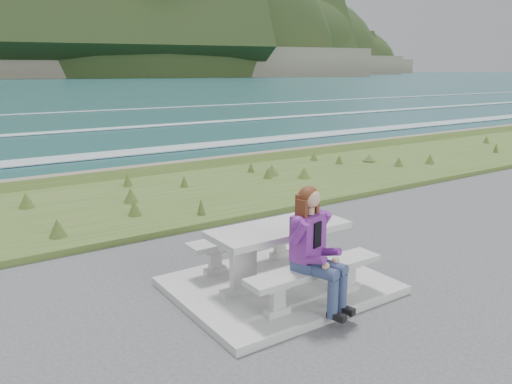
# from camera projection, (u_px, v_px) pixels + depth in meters

# --- Properties ---
(concrete_slab) EXTENTS (2.60, 2.10, 0.10)m
(concrete_slab) POSITION_uv_depth(u_px,v_px,m) (279.00, 285.00, 6.43)
(concrete_slab) COLOR #ABACA6
(concrete_slab) RESTS_ON ground
(picnic_table) EXTENTS (1.80, 0.75, 0.75)m
(picnic_table) POSITION_uv_depth(u_px,v_px,m) (279.00, 239.00, 6.28)
(picnic_table) COLOR #ABACA6
(picnic_table) RESTS_ON concrete_slab
(bench_landward) EXTENTS (1.80, 0.35, 0.45)m
(bench_landward) POSITION_uv_depth(u_px,v_px,m) (315.00, 274.00, 5.77)
(bench_landward) COLOR #ABACA6
(bench_landward) RESTS_ON concrete_slab
(bench_seaward) EXTENTS (1.80, 0.35, 0.45)m
(bench_seaward) POSITION_uv_depth(u_px,v_px,m) (249.00, 241.00, 6.90)
(bench_seaward) COLOR #ABACA6
(bench_seaward) RESTS_ON concrete_slab
(grass_verge) EXTENTS (160.00, 4.50, 0.22)m
(grass_verge) POSITION_uv_depth(u_px,v_px,m) (136.00, 205.00, 10.46)
(grass_verge) COLOR #37531F
(grass_verge) RESTS_ON ground
(shore_drop) EXTENTS (160.00, 0.80, 2.20)m
(shore_drop) POSITION_uv_depth(u_px,v_px,m) (95.00, 180.00, 12.79)
(shore_drop) COLOR #5F5947
(shore_drop) RESTS_ON ground
(ocean) EXTENTS (1600.00, 1600.00, 0.09)m
(ocean) POSITION_uv_depth(u_px,v_px,m) (2.00, 155.00, 27.02)
(ocean) COLOR #1F5258
(ocean) RESTS_ON ground
(headland_range) EXTENTS (729.83, 363.95, 190.80)m
(headland_range) POSITION_uv_depth(u_px,v_px,m) (180.00, 61.00, 427.99)
(headland_range) COLOR #5F5947
(headland_range) RESTS_ON ground
(seated_woman) EXTENTS (0.56, 0.77, 1.41)m
(seated_woman) POSITION_uv_depth(u_px,v_px,m) (319.00, 265.00, 5.59)
(seated_woman) COLOR navy
(seated_woman) RESTS_ON concrete_slab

